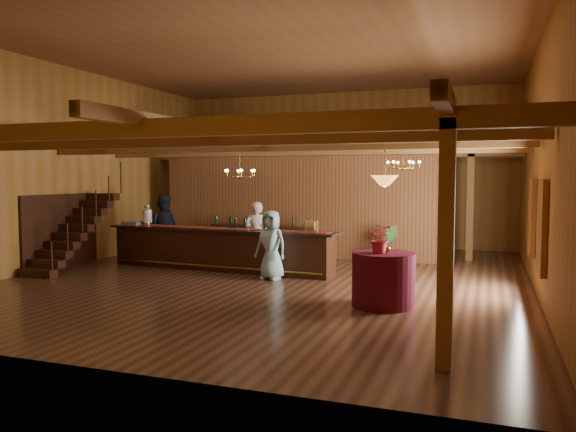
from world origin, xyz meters
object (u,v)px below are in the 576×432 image
(raffle_drum, at_px, (311,225))
(pendant_lamp, at_px, (385,180))
(tasting_bar, at_px, (219,249))
(backbar_shelf, at_px, (262,242))
(chandelier_right, at_px, (403,164))
(bartender, at_px, (257,234))
(chandelier_left, at_px, (240,173))
(floor_plant, at_px, (387,245))
(round_table, at_px, (383,279))
(guest, at_px, (271,245))
(beverage_dispenser, at_px, (147,215))
(staff_second, at_px, (163,228))

(raffle_drum, relative_size, pendant_lamp, 0.38)
(tasting_bar, height_order, raffle_drum, raffle_drum)
(backbar_shelf, distance_m, pendant_lamp, 7.27)
(raffle_drum, relative_size, chandelier_right, 0.43)
(pendant_lamp, distance_m, bartender, 5.63)
(raffle_drum, bearing_deg, backbar_shelf, 131.50)
(pendant_lamp, bearing_deg, chandelier_left, 151.42)
(chandelier_right, relative_size, floor_plant, 0.72)
(round_table, relative_size, guest, 0.72)
(chandelier_left, relative_size, chandelier_right, 1.00)
(round_table, bearing_deg, tasting_bar, 150.49)
(chandelier_left, bearing_deg, beverage_dispenser, 165.88)
(beverage_dispenser, bearing_deg, bartender, 10.07)
(bartender, height_order, guest, bartender)
(chandelier_right, distance_m, staff_second, 7.17)
(backbar_shelf, bearing_deg, round_table, -39.36)
(backbar_shelf, distance_m, guest, 3.72)
(round_table, xyz_separation_m, chandelier_left, (-3.98, 2.17, 2.05))
(tasting_bar, distance_m, pendant_lamp, 5.88)
(floor_plant, bearing_deg, raffle_drum, -119.30)
(raffle_drum, bearing_deg, tasting_bar, 174.49)
(tasting_bar, xyz_separation_m, raffle_drum, (2.63, -0.25, 0.72))
(tasting_bar, distance_m, floor_plant, 4.68)
(pendant_lamp, xyz_separation_m, staff_second, (-7.07, 3.54, -1.43))
(raffle_drum, bearing_deg, guest, -144.37)
(raffle_drum, distance_m, chandelier_left, 2.20)
(beverage_dispenser, distance_m, pendant_lamp, 7.89)
(chandelier_right, distance_m, guest, 3.79)
(chandelier_left, distance_m, chandelier_right, 4.04)
(tasting_bar, relative_size, beverage_dispenser, 11.12)
(beverage_dispenser, height_order, pendant_lamp, pendant_lamp)
(bartender, relative_size, staff_second, 0.92)
(bartender, bearing_deg, round_table, 116.89)
(floor_plant, bearing_deg, guest, -125.63)
(beverage_dispenser, height_order, backbar_shelf, beverage_dispenser)
(tasting_bar, height_order, floor_plant, same)
(chandelier_left, height_order, guest, chandelier_left)
(round_table, xyz_separation_m, staff_second, (-7.07, 3.54, 0.46))
(beverage_dispenser, bearing_deg, chandelier_left, -14.12)
(raffle_drum, distance_m, floor_plant, 3.03)
(tasting_bar, xyz_separation_m, staff_second, (-2.21, 0.79, 0.42))
(backbar_shelf, height_order, staff_second, staff_second)
(bartender, distance_m, staff_second, 2.95)
(backbar_shelf, height_order, chandelier_right, chandelier_right)
(backbar_shelf, distance_m, round_table, 7.02)
(tasting_bar, bearing_deg, chandelier_left, -29.09)
(pendant_lamp, relative_size, guest, 0.54)
(staff_second, xyz_separation_m, floor_plant, (6.28, 1.52, -0.42))
(raffle_drum, xyz_separation_m, guest, (-0.82, -0.59, -0.45))
(chandelier_right, xyz_separation_m, staff_second, (-6.94, 0.19, -1.80))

